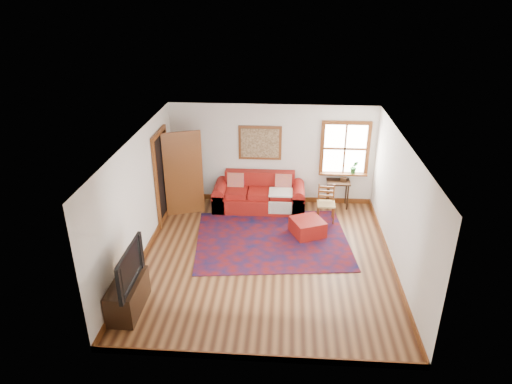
# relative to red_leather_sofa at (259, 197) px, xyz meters

# --- Properties ---
(ground) EXTENTS (5.50, 5.50, 0.00)m
(ground) POSITION_rel_red_leather_sofa_xyz_m (0.29, -2.32, -0.29)
(ground) COLOR #432312
(ground) RESTS_ON ground
(room_envelope) EXTENTS (5.04, 5.54, 2.52)m
(room_envelope) POSITION_rel_red_leather_sofa_xyz_m (0.29, -2.30, 1.36)
(room_envelope) COLOR silver
(room_envelope) RESTS_ON ground
(window) EXTENTS (1.18, 0.20, 1.38)m
(window) POSITION_rel_red_leather_sofa_xyz_m (2.07, 0.39, 1.03)
(window) COLOR white
(window) RESTS_ON ground
(doorway) EXTENTS (0.89, 1.08, 2.14)m
(doorway) POSITION_rel_red_leather_sofa_xyz_m (-1.92, -0.54, 0.78)
(doorway) COLOR black
(doorway) RESTS_ON ground
(framed_artwork) EXTENTS (1.05, 0.07, 0.85)m
(framed_artwork) POSITION_rel_red_leather_sofa_xyz_m (-0.01, 0.40, 1.26)
(framed_artwork) COLOR brown
(framed_artwork) RESTS_ON ground
(persian_rug) EXTENTS (3.52, 2.94, 0.02)m
(persian_rug) POSITION_rel_red_leather_sofa_xyz_m (0.38, -1.56, -0.28)
(persian_rug) COLOR #5B0D0D
(persian_rug) RESTS_ON ground
(red_leather_sofa) EXTENTS (2.22, 0.92, 0.87)m
(red_leather_sofa) POSITION_rel_red_leather_sofa_xyz_m (0.00, 0.00, 0.00)
(red_leather_sofa) COLOR maroon
(red_leather_sofa) RESTS_ON ground
(red_ottoman) EXTENTS (0.85, 0.85, 0.37)m
(red_ottoman) POSITION_rel_red_leather_sofa_xyz_m (1.15, -1.26, -0.10)
(red_ottoman) COLOR maroon
(red_ottoman) RESTS_ON ground
(side_table) EXTENTS (0.56, 0.42, 0.68)m
(side_table) POSITION_rel_red_leather_sofa_xyz_m (1.92, 0.21, 0.27)
(side_table) COLOR black
(side_table) RESTS_ON ground
(ladder_back_chair) EXTENTS (0.41, 0.39, 0.88)m
(ladder_back_chair) POSITION_rel_red_leather_sofa_xyz_m (1.58, -0.54, 0.18)
(ladder_back_chair) COLOR tan
(ladder_back_chair) RESTS_ON ground
(media_cabinet) EXTENTS (0.46, 1.03, 0.56)m
(media_cabinet) POSITION_rel_red_leather_sofa_xyz_m (-1.97, -4.04, -0.01)
(media_cabinet) COLOR black
(media_cabinet) RESTS_ON ground
(television) EXTENTS (0.15, 1.16, 0.67)m
(television) POSITION_rel_red_leather_sofa_xyz_m (-1.95, -4.09, 0.61)
(television) COLOR black
(television) RESTS_ON media_cabinet
(candle_hurricane) EXTENTS (0.12, 0.12, 0.18)m
(candle_hurricane) POSITION_rel_red_leather_sofa_xyz_m (-1.92, -3.61, 0.36)
(candle_hurricane) COLOR silver
(candle_hurricane) RESTS_ON media_cabinet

